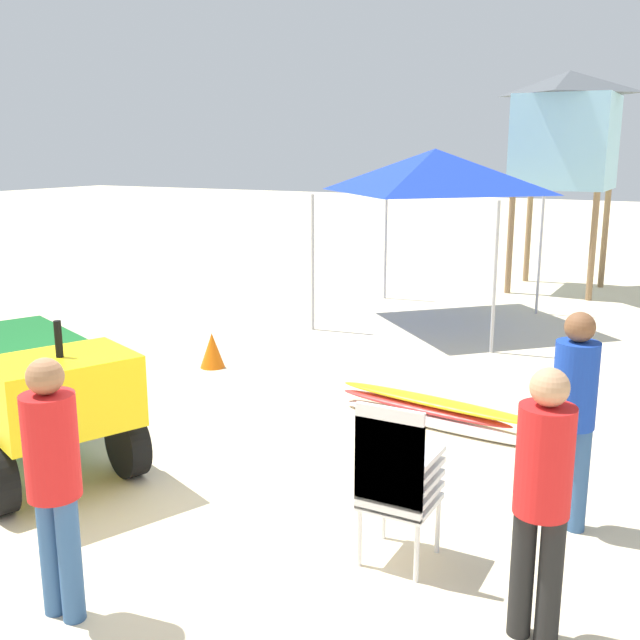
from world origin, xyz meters
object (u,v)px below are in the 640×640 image
surfboard_pile (436,412)px  lifeguard_tower (566,130)px  utility_cart (31,382)px  lifeguard_near_left (574,407)px  lifeguard_far_right (53,473)px  popup_canopy (435,171)px  stacked_plastic_chairs (395,472)px  lifeguard_near_right (542,489)px  traffic_cone_near (212,350)px

surfboard_pile → lifeguard_tower: lifeguard_tower is taller
utility_cart → lifeguard_near_left: bearing=13.5°
surfboard_pile → lifeguard_far_right: (-0.91, -4.27, 0.84)m
lifeguard_near_left → lifeguard_tower: 10.48m
lifeguard_far_right → popup_canopy: size_ratio=0.56×
utility_cart → stacked_plastic_chairs: bearing=-0.6°
lifeguard_near_left → lifeguard_tower: lifeguard_tower is taller
utility_cart → lifeguard_near_left: 4.63m
utility_cart → lifeguard_tower: size_ratio=0.65×
lifeguard_near_right → traffic_cone_near: bearing=143.8°
lifeguard_near_right → lifeguard_tower: 11.90m
stacked_plastic_chairs → lifeguard_near_left: bearing=49.6°
utility_cart → stacked_plastic_chairs: 3.55m
lifeguard_far_right → popup_canopy: popup_canopy is taller
stacked_plastic_chairs → traffic_cone_near: bearing=140.1°
lifeguard_near_left → lifeguard_far_right: (-2.53, -2.61, -0.02)m
lifeguard_near_left → traffic_cone_near: size_ratio=3.62×
traffic_cone_near → surfboard_pile: bearing=-9.5°
surfboard_pile → lifeguard_near_right: bearing=-61.3°
lifeguard_near_right → surfboard_pile: bearing=118.7°
lifeguard_near_right → popup_canopy: popup_canopy is taller
lifeguard_near_right → lifeguard_tower: size_ratio=0.39×
lifeguard_near_left → lifeguard_far_right: bearing=-134.2°
lifeguard_near_left → lifeguard_near_right: (0.08, -1.46, -0.01)m
popup_canopy → lifeguard_tower: bearing=71.7°
surfboard_pile → traffic_cone_near: (-3.31, 0.55, 0.12)m
lifeguard_near_right → lifeguard_tower: lifeguard_tower is taller
popup_canopy → lifeguard_far_right: bearing=-84.9°
stacked_plastic_chairs → lifeguard_tower: size_ratio=0.28×
popup_canopy → lifeguard_tower: 4.17m
stacked_plastic_chairs → traffic_cone_near: (-3.98, 3.33, -0.46)m
utility_cart → lifeguard_tower: lifeguard_tower is taller
stacked_plastic_chairs → lifeguard_near_right: bearing=-18.2°
surfboard_pile → lifeguard_tower: size_ratio=0.57×
lifeguard_near_left → lifeguard_near_right: bearing=-86.8°
stacked_plastic_chairs → traffic_cone_near: 5.21m
lifeguard_near_left → popup_canopy: size_ratio=0.57×
popup_canopy → surfboard_pile: bearing=-69.3°
stacked_plastic_chairs → surfboard_pile: size_ratio=0.49×
utility_cart → lifeguard_tower: bearing=77.5°
lifeguard_near_right → popup_canopy: size_ratio=0.57×
utility_cart → popup_canopy: bearing=80.7°
lifeguard_near_right → traffic_cone_near: (-5.01, 3.67, -0.72)m
lifeguard_far_right → traffic_cone_near: bearing=116.5°
lifeguard_tower → traffic_cone_near: (-2.90, -7.83, -2.95)m
lifeguard_near_left → lifeguard_tower: size_ratio=0.39×
surfboard_pile → stacked_plastic_chairs: bearing=-76.4°
surfboard_pile → lifeguard_far_right: bearing=-102.0°
lifeguard_near_left → lifeguard_far_right: size_ratio=1.02×
utility_cart → lifeguard_far_right: size_ratio=1.69×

